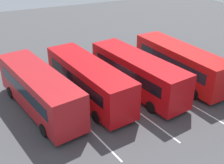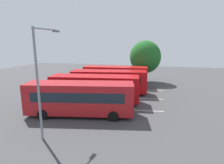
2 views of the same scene
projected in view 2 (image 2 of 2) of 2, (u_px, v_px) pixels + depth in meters
The scene contains 11 objects.
ground_plane at pixel (106, 97), 22.36m from camera, with size 68.54×68.54×0.00m, color #424244.
bus_far_left at pixel (115, 75), 28.04m from camera, with size 10.00×3.50×3.10m.
bus_center_left at pixel (109, 81), 23.81m from camera, with size 10.08×4.20×3.10m.
bus_center_right at pixel (95, 88), 20.11m from camera, with size 10.07×4.04×3.10m.
bus_far_right at pixel (80, 98), 16.51m from camera, with size 10.09×4.48×3.10m.
pedestrian at pixel (70, 81), 27.64m from camera, with size 0.44×0.44×1.63m.
street_lamp at pixel (40, 77), 11.95m from camera, with size 0.50×2.49×7.65m.
depot_tree at pixel (145, 57), 30.59m from camera, with size 5.26×4.74×7.11m.
lane_stripe_outer_left at pixel (115, 89), 26.23m from camera, with size 13.92×0.12×0.01m, color silver.
lane_stripe_inner_left at pixel (106, 97), 22.36m from camera, with size 13.92×0.12×0.01m, color silver.
lane_stripe_inner_right at pixel (95, 109), 18.49m from camera, with size 13.92×0.12×0.01m, color silver.
Camera 2 is at (-6.33, 20.52, 6.59)m, focal length 28.73 mm.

